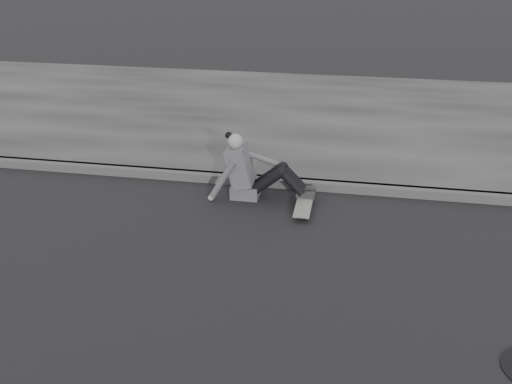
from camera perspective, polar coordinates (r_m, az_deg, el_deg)
ground at (r=5.62m, az=-0.51°, el=-10.35°), size 80.00×80.00×0.00m
curb at (r=7.81m, az=2.98°, el=0.93°), size 24.00×0.16×0.12m
sidewalk at (r=10.62m, az=5.12°, el=7.55°), size 24.00×6.00×0.12m
skateboard at (r=7.21m, az=4.83°, el=-1.21°), size 0.20×0.78×0.09m
seated_woman at (r=7.40m, az=-0.56°, el=2.07°), size 1.38×0.46×0.88m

